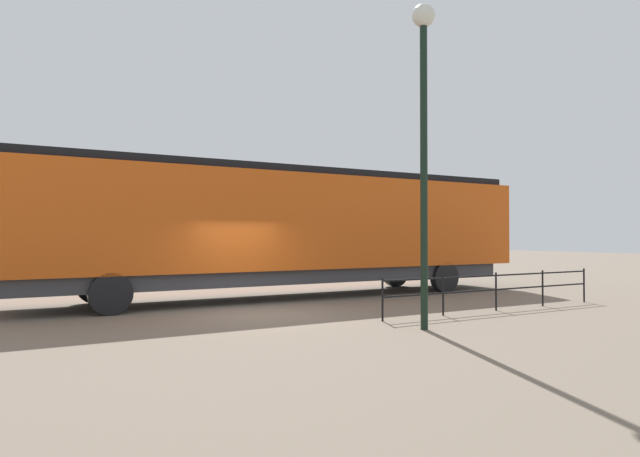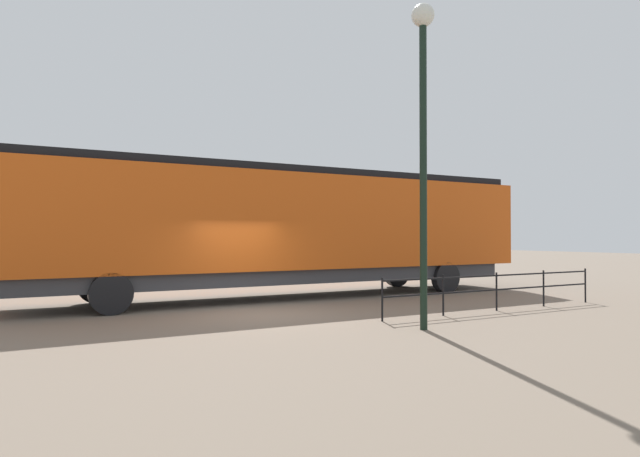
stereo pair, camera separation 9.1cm
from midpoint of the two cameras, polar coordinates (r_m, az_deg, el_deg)
The scene contains 4 objects.
ground_plane at distance 14.55m, azimuth -6.72°, elevation -8.83°, with size 120.00×120.00×0.00m, color #756656.
locomotive at distance 18.37m, azimuth -2.50°, elevation 0.26°, with size 3.19×17.76×4.24m.
lamp_post at distance 12.41m, azimuth 10.55°, elevation 12.40°, with size 0.51×0.51×7.12m.
platform_fence at distance 15.73m, azimuth 17.73°, elevation -5.70°, with size 0.05×7.69×1.04m.
Camera 1 is at (13.24, -5.66, 2.02)m, focal length 30.68 mm.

